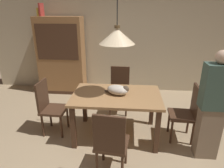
{
  "coord_description": "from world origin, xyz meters",
  "views": [
    {
      "loc": [
        0.33,
        -2.35,
        2.05
      ],
      "look_at": [
        0.06,
        0.73,
        0.85
      ],
      "focal_mm": 31.99,
      "sensor_mm": 36.0,
      "label": 1
    }
  ],
  "objects_px": {
    "cat_sleeping": "(118,90)",
    "hutch_bookcase": "(62,57)",
    "chair_far_back": "(119,88)",
    "chair_right_side": "(188,111)",
    "book_yellow_short": "(39,12)",
    "chair_left_side": "(49,105)",
    "person_standing": "(213,107)",
    "book_red_tall": "(41,10)",
    "pendant_lamp": "(117,36)",
    "dining_table": "(116,100)",
    "chair_near_front": "(111,142)"
  },
  "relations": [
    {
      "from": "cat_sleeping",
      "to": "hutch_bookcase",
      "type": "distance_m",
      "value": 2.32
    },
    {
      "from": "chair_far_back",
      "to": "chair_right_side",
      "type": "distance_m",
      "value": 1.43
    },
    {
      "from": "chair_far_back",
      "to": "book_yellow_short",
      "type": "relative_size",
      "value": 4.65
    },
    {
      "from": "chair_left_side",
      "to": "chair_right_side",
      "type": "xyz_separation_m",
      "value": [
        2.26,
        -0.01,
        0.0
      ]
    },
    {
      "from": "person_standing",
      "to": "book_yellow_short",
      "type": "bearing_deg",
      "value": 145.97
    },
    {
      "from": "chair_far_back",
      "to": "hutch_bookcase",
      "type": "height_order",
      "value": "hutch_bookcase"
    },
    {
      "from": "chair_right_side",
      "to": "hutch_bookcase",
      "type": "xyz_separation_m",
      "value": [
        -2.6,
        1.79,
        0.38
      ]
    },
    {
      "from": "hutch_bookcase",
      "to": "book_red_tall",
      "type": "bearing_deg",
      "value": 179.77
    },
    {
      "from": "pendant_lamp",
      "to": "person_standing",
      "type": "bearing_deg",
      "value": -16.18
    },
    {
      "from": "dining_table",
      "to": "person_standing",
      "type": "bearing_deg",
      "value": -16.18
    },
    {
      "from": "chair_left_side",
      "to": "cat_sleeping",
      "type": "xyz_separation_m",
      "value": [
        1.15,
        0.01,
        0.32
      ]
    },
    {
      "from": "chair_left_side",
      "to": "pendant_lamp",
      "type": "bearing_deg",
      "value": -0.11
    },
    {
      "from": "dining_table",
      "to": "chair_right_side",
      "type": "relative_size",
      "value": 1.51
    },
    {
      "from": "chair_left_side",
      "to": "chair_right_side",
      "type": "relative_size",
      "value": 1.0
    },
    {
      "from": "dining_table",
      "to": "book_yellow_short",
      "type": "height_order",
      "value": "book_yellow_short"
    },
    {
      "from": "dining_table",
      "to": "chair_left_side",
      "type": "xyz_separation_m",
      "value": [
        -1.13,
        0.0,
        -0.14
      ]
    },
    {
      "from": "chair_left_side",
      "to": "chair_near_front",
      "type": "height_order",
      "value": "same"
    },
    {
      "from": "book_yellow_short",
      "to": "book_red_tall",
      "type": "height_order",
      "value": "book_red_tall"
    },
    {
      "from": "chair_right_side",
      "to": "chair_left_side",
      "type": "bearing_deg",
      "value": 179.85
    },
    {
      "from": "chair_right_side",
      "to": "chair_near_front",
      "type": "height_order",
      "value": "same"
    },
    {
      "from": "book_yellow_short",
      "to": "book_red_tall",
      "type": "xyz_separation_m",
      "value": [
        0.06,
        0.0,
        0.05
      ]
    },
    {
      "from": "dining_table",
      "to": "chair_near_front",
      "type": "relative_size",
      "value": 1.51
    },
    {
      "from": "dining_table",
      "to": "chair_right_side",
      "type": "height_order",
      "value": "chair_right_side"
    },
    {
      "from": "chair_far_back",
      "to": "book_red_tall",
      "type": "bearing_deg",
      "value": 153.67
    },
    {
      "from": "hutch_bookcase",
      "to": "cat_sleeping",
      "type": "bearing_deg",
      "value": -49.88
    },
    {
      "from": "cat_sleeping",
      "to": "person_standing",
      "type": "xyz_separation_m",
      "value": [
        1.3,
        -0.4,
        -0.04
      ]
    },
    {
      "from": "hutch_bookcase",
      "to": "book_yellow_short",
      "type": "relative_size",
      "value": 9.25
    },
    {
      "from": "chair_far_back",
      "to": "chair_left_side",
      "type": "relative_size",
      "value": 1.0
    },
    {
      "from": "chair_right_side",
      "to": "chair_far_back",
      "type": "bearing_deg",
      "value": 141.9
    },
    {
      "from": "chair_far_back",
      "to": "chair_left_side",
      "type": "bearing_deg",
      "value": -142.27
    },
    {
      "from": "chair_far_back",
      "to": "cat_sleeping",
      "type": "distance_m",
      "value": 0.92
    },
    {
      "from": "chair_right_side",
      "to": "hutch_bookcase",
      "type": "bearing_deg",
      "value": 145.39
    },
    {
      "from": "pendant_lamp",
      "to": "hutch_bookcase",
      "type": "distance_m",
      "value": 2.44
    },
    {
      "from": "hutch_bookcase",
      "to": "book_red_tall",
      "type": "height_order",
      "value": "book_red_tall"
    },
    {
      "from": "chair_left_side",
      "to": "chair_right_side",
      "type": "bearing_deg",
      "value": -0.15
    },
    {
      "from": "chair_right_side",
      "to": "book_red_tall",
      "type": "bearing_deg",
      "value": 148.85
    },
    {
      "from": "chair_near_front",
      "to": "book_red_tall",
      "type": "bearing_deg",
      "value": 124.48
    },
    {
      "from": "chair_near_front",
      "to": "pendant_lamp",
      "type": "xyz_separation_m",
      "value": [
        0.01,
        0.88,
        1.15
      ]
    },
    {
      "from": "chair_far_back",
      "to": "hutch_bookcase",
      "type": "relative_size",
      "value": 0.5
    },
    {
      "from": "hutch_bookcase",
      "to": "book_red_tall",
      "type": "relative_size",
      "value": 6.61
    },
    {
      "from": "cat_sleeping",
      "to": "person_standing",
      "type": "relative_size",
      "value": 0.26
    },
    {
      "from": "chair_left_side",
      "to": "chair_right_side",
      "type": "distance_m",
      "value": 2.26
    },
    {
      "from": "chair_near_front",
      "to": "chair_far_back",
      "type": "bearing_deg",
      "value": 89.58
    },
    {
      "from": "chair_near_front",
      "to": "person_standing",
      "type": "xyz_separation_m",
      "value": [
        1.33,
        0.49,
        0.27
      ]
    },
    {
      "from": "dining_table",
      "to": "cat_sleeping",
      "type": "relative_size",
      "value": 3.44
    },
    {
      "from": "cat_sleeping",
      "to": "book_yellow_short",
      "type": "relative_size",
      "value": 2.03
    },
    {
      "from": "chair_right_side",
      "to": "person_standing",
      "type": "height_order",
      "value": "person_standing"
    },
    {
      "from": "cat_sleeping",
      "to": "hutch_bookcase",
      "type": "xyz_separation_m",
      "value": [
        -1.5,
        1.78,
        0.06
      ]
    },
    {
      "from": "book_red_tall",
      "to": "pendant_lamp",
      "type": "bearing_deg",
      "value": -44.2
    },
    {
      "from": "chair_far_back",
      "to": "cat_sleeping",
      "type": "xyz_separation_m",
      "value": [
        0.02,
        -0.86,
        0.32
      ]
    }
  ]
}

